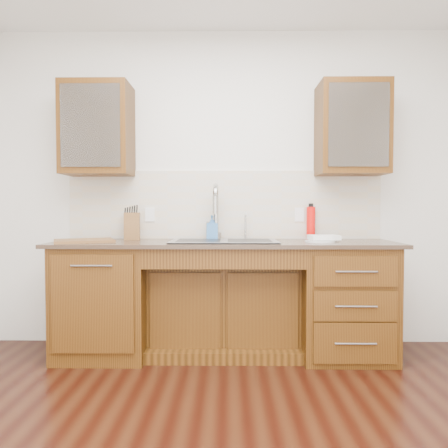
{
  "coord_description": "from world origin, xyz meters",
  "views": [
    {
      "loc": [
        0.03,
        -1.74,
        1.16
      ],
      "look_at": [
        0.0,
        1.4,
        1.05
      ],
      "focal_mm": 32.0,
      "sensor_mm": 36.0,
      "label": 1
    }
  ],
  "objects_px": {
    "soap_bottle": "(212,227)",
    "knife_block": "(132,226)",
    "water_bottle": "(311,223)",
    "cutting_board": "(84,241)",
    "plate": "(320,241)"
  },
  "relations": [
    {
      "from": "soap_bottle",
      "to": "knife_block",
      "type": "relative_size",
      "value": 0.91
    },
    {
      "from": "water_bottle",
      "to": "cutting_board",
      "type": "relative_size",
      "value": 0.63
    },
    {
      "from": "soap_bottle",
      "to": "plate",
      "type": "height_order",
      "value": "soap_bottle"
    },
    {
      "from": "knife_block",
      "to": "soap_bottle",
      "type": "bearing_deg",
      "value": -12.39
    },
    {
      "from": "soap_bottle",
      "to": "water_bottle",
      "type": "height_order",
      "value": "water_bottle"
    },
    {
      "from": "plate",
      "to": "knife_block",
      "type": "xyz_separation_m",
      "value": [
        -1.54,
        0.28,
        0.11
      ]
    },
    {
      "from": "soap_bottle",
      "to": "plate",
      "type": "bearing_deg",
      "value": -21.14
    },
    {
      "from": "cutting_board",
      "to": "plate",
      "type": "bearing_deg",
      "value": 0.24
    },
    {
      "from": "water_bottle",
      "to": "knife_block",
      "type": "height_order",
      "value": "water_bottle"
    },
    {
      "from": "plate",
      "to": "soap_bottle",
      "type": "bearing_deg",
      "value": 163.64
    },
    {
      "from": "knife_block",
      "to": "water_bottle",
      "type": "bearing_deg",
      "value": -8.83
    },
    {
      "from": "water_bottle",
      "to": "plate",
      "type": "xyz_separation_m",
      "value": [
        0.01,
        -0.31,
        -0.13
      ]
    },
    {
      "from": "plate",
      "to": "cutting_board",
      "type": "relative_size",
      "value": 0.53
    },
    {
      "from": "plate",
      "to": "knife_block",
      "type": "relative_size",
      "value": 1.02
    },
    {
      "from": "soap_bottle",
      "to": "cutting_board",
      "type": "relative_size",
      "value": 0.47
    }
  ]
}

